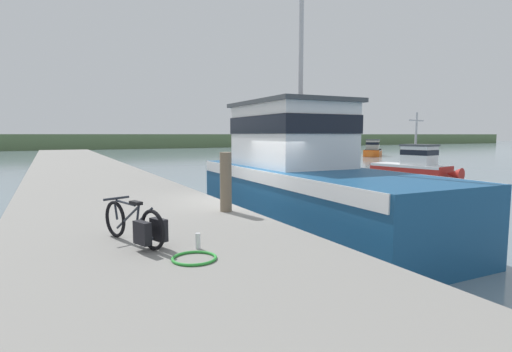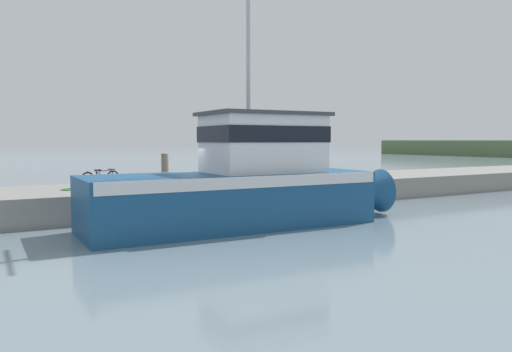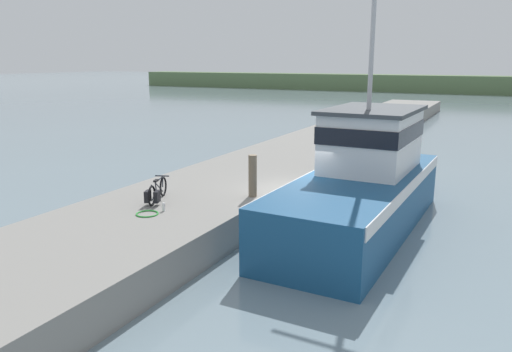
% 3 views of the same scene
% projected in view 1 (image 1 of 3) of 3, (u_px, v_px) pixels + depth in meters
% --- Properties ---
extents(ground_plane, '(320.00, 320.00, 0.00)m').
position_uv_depth(ground_plane, '(248.00, 236.00, 10.57)').
color(ground_plane, gray).
extents(dock_pier, '(4.88, 80.00, 0.98)m').
position_uv_depth(dock_pier, '(127.00, 231.00, 9.10)').
color(dock_pier, gray).
rests_on(dock_pier, ground_plane).
extents(far_shoreline, '(180.00, 5.00, 2.72)m').
position_uv_depth(far_shoreline, '(229.00, 141.00, 85.67)').
color(far_shoreline, '#567047').
rests_on(far_shoreline, ground_plane).
extents(fishing_boat_main, '(3.32, 10.96, 10.13)m').
position_uv_depth(fishing_boat_main, '(300.00, 177.00, 11.69)').
color(fishing_boat_main, navy).
rests_on(fishing_boat_main, ground_plane).
extents(boat_orange_near, '(2.55, 5.68, 4.02)m').
position_uv_depth(boat_orange_near, '(414.00, 165.00, 24.70)').
color(boat_orange_near, '#AD231E').
rests_on(boat_orange_near, ground_plane).
extents(boat_blue_far, '(5.64, 5.24, 2.07)m').
position_uv_depth(boat_blue_far, '(373.00, 150.00, 49.60)').
color(boat_blue_far, orange).
rests_on(boat_blue_far, ground_plane).
extents(bicycle_touring, '(0.79, 1.63, 0.68)m').
position_uv_depth(bicycle_touring, '(139.00, 225.00, 6.11)').
color(bicycle_touring, black).
rests_on(bicycle_touring, dock_pier).
extents(mooring_post, '(0.26, 0.26, 1.31)m').
position_uv_depth(mooring_post, '(226.00, 182.00, 8.79)').
color(mooring_post, '#756651').
rests_on(mooring_post, dock_pier).
extents(hose_coil, '(0.62, 0.62, 0.04)m').
position_uv_depth(hose_coil, '(194.00, 258.00, 5.43)').
color(hose_coil, green).
rests_on(hose_coil, dock_pier).
extents(water_bottle_on_curb, '(0.08, 0.08, 0.24)m').
position_uv_depth(water_bottle_on_curb, '(198.00, 241.00, 5.93)').
color(water_bottle_on_curb, silver).
rests_on(water_bottle_on_curb, dock_pier).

